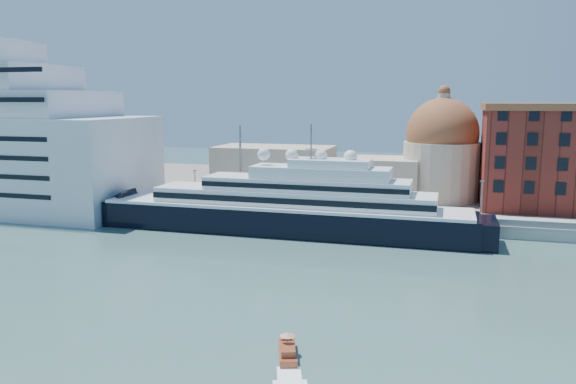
% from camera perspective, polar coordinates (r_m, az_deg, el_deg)
% --- Properties ---
extents(ground, '(400.00, 400.00, 0.00)m').
position_cam_1_polar(ground, '(88.40, -0.12, -7.75)').
color(ground, '#345958').
rests_on(ground, ground).
extents(quay, '(180.00, 10.00, 2.50)m').
position_cam_1_polar(quay, '(120.12, 4.36, -2.56)').
color(quay, gray).
rests_on(quay, ground).
extents(land, '(260.00, 72.00, 2.00)m').
position_cam_1_polar(land, '(159.91, 7.31, 0.29)').
color(land, slate).
rests_on(land, ground).
extents(quay_fence, '(180.00, 0.10, 1.20)m').
position_cam_1_polar(quay_fence, '(115.43, 3.92, -2.11)').
color(quay_fence, slate).
rests_on(quay_fence, quay).
extents(superyacht, '(83.84, 11.62, 25.06)m').
position_cam_1_polar(superyacht, '(111.46, -1.69, -1.86)').
color(superyacht, black).
rests_on(superyacht, ground).
extents(service_barge, '(13.61, 5.35, 3.00)m').
position_cam_1_polar(service_barge, '(126.28, -16.57, -2.52)').
color(service_barge, white).
rests_on(service_barge, ground).
extents(water_taxi, '(3.36, 5.64, 2.54)m').
position_cam_1_polar(water_taxi, '(59.52, -0.03, -15.91)').
color(water_taxi, maroon).
rests_on(water_taxi, ground).
extents(church, '(66.00, 18.00, 25.50)m').
position_cam_1_polar(church, '(140.76, 8.91, 3.10)').
color(church, beige).
rests_on(church, land).
extents(lamp_posts, '(120.80, 2.40, 18.00)m').
position_cam_1_polar(lamp_posts, '(120.13, -1.69, 1.63)').
color(lamp_posts, slate).
rests_on(lamp_posts, quay).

